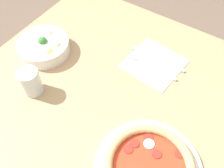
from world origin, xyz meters
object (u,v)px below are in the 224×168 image
Objects in this scene: fork at (151,68)px; knife at (160,60)px; bowl at (44,46)px; pizza at (149,167)px; glass at (30,82)px.

knife is at bearing -97.34° from fork.
bowl reaches higher than knife.
pizza is at bearing -108.18° from bowl.
bowl is 0.88× the size of knife.
pizza is at bearing -92.61° from glass.
fork is 2.13× the size of glass.
glass is (-0.16, -0.09, 0.02)m from bowl.
bowl is at bearing 71.82° from pizza.
glass is at bearing 87.39° from pizza.
bowl is 2.04× the size of glass.
fork is (0.32, 0.16, -0.01)m from pizza.
bowl is (0.18, 0.54, 0.01)m from pizza.
bowl is 0.96× the size of fork.
pizza is 0.45m from glass.
bowl is at bearing 21.75° from fork.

